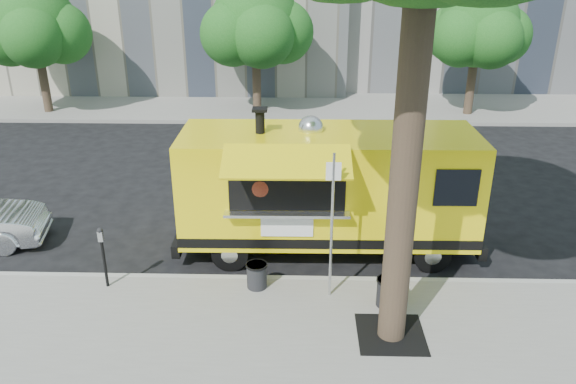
{
  "coord_description": "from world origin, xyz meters",
  "views": [
    {
      "loc": [
        0.97,
        -11.1,
        6.47
      ],
      "look_at": [
        0.68,
        0.0,
        1.72
      ],
      "focal_mm": 35.0,
      "sensor_mm": 36.0,
      "label": 1
    }
  ],
  "objects_px": {
    "trash_bin_left": "(257,275)",
    "trash_bin_right": "(388,291)",
    "far_tree_c": "(478,27)",
    "parking_meter": "(103,250)",
    "sign_post": "(332,218)",
    "far_tree_b": "(255,22)",
    "food_truck": "(326,188)",
    "far_tree_a": "(34,24)"
  },
  "relations": [
    {
      "from": "far_tree_a",
      "to": "trash_bin_left",
      "type": "bearing_deg",
      "value": -53.47
    },
    {
      "from": "far_tree_a",
      "to": "trash_bin_right",
      "type": "height_order",
      "value": "far_tree_a"
    },
    {
      "from": "far_tree_b",
      "to": "sign_post",
      "type": "xyz_separation_m",
      "value": [
        2.55,
        -14.25,
        -1.98
      ]
    },
    {
      "from": "trash_bin_left",
      "to": "trash_bin_right",
      "type": "height_order",
      "value": "trash_bin_right"
    },
    {
      "from": "sign_post",
      "to": "trash_bin_right",
      "type": "relative_size",
      "value": 5.25
    },
    {
      "from": "far_tree_c",
      "to": "sign_post",
      "type": "xyz_separation_m",
      "value": [
        -6.45,
        -13.95,
        -1.87
      ]
    },
    {
      "from": "far_tree_a",
      "to": "sign_post",
      "type": "distance_m",
      "value": 18.14
    },
    {
      "from": "far_tree_c",
      "to": "food_truck",
      "type": "bearing_deg",
      "value": -118.68
    },
    {
      "from": "food_truck",
      "to": "trash_bin_right",
      "type": "relative_size",
      "value": 12.03
    },
    {
      "from": "far_tree_b",
      "to": "sign_post",
      "type": "height_order",
      "value": "far_tree_b"
    },
    {
      "from": "far_tree_b",
      "to": "far_tree_a",
      "type": "bearing_deg",
      "value": -177.46
    },
    {
      "from": "far_tree_c",
      "to": "trash_bin_left",
      "type": "xyz_separation_m",
      "value": [
        -7.92,
        -13.7,
        -3.28
      ]
    },
    {
      "from": "far_tree_b",
      "to": "far_tree_c",
      "type": "bearing_deg",
      "value": -1.91
    },
    {
      "from": "sign_post",
      "to": "parking_meter",
      "type": "distance_m",
      "value": 4.64
    },
    {
      "from": "far_tree_a",
      "to": "far_tree_c",
      "type": "height_order",
      "value": "far_tree_a"
    },
    {
      "from": "far_tree_a",
      "to": "sign_post",
      "type": "height_order",
      "value": "far_tree_a"
    },
    {
      "from": "far_tree_c",
      "to": "trash_bin_left",
      "type": "height_order",
      "value": "far_tree_c"
    },
    {
      "from": "far_tree_b",
      "to": "far_tree_c",
      "type": "distance_m",
      "value": 9.01
    },
    {
      "from": "food_truck",
      "to": "sign_post",
      "type": "bearing_deg",
      "value": -90.06
    },
    {
      "from": "far_tree_a",
      "to": "sign_post",
      "type": "xyz_separation_m",
      "value": [
        11.55,
        -13.85,
        -1.93
      ]
    },
    {
      "from": "far_tree_a",
      "to": "far_tree_b",
      "type": "height_order",
      "value": "far_tree_b"
    },
    {
      "from": "far_tree_c",
      "to": "food_truck",
      "type": "xyz_separation_m",
      "value": [
        -6.47,
        -11.83,
        -2.13
      ]
    },
    {
      "from": "far_tree_b",
      "to": "far_tree_c",
      "type": "height_order",
      "value": "far_tree_b"
    },
    {
      "from": "sign_post",
      "to": "trash_bin_left",
      "type": "relative_size",
      "value": 5.65
    },
    {
      "from": "far_tree_c",
      "to": "trash_bin_left",
      "type": "bearing_deg",
      "value": -120.05
    },
    {
      "from": "food_truck",
      "to": "trash_bin_right",
      "type": "xyz_separation_m",
      "value": [
        1.13,
        -2.44,
        -1.13
      ]
    },
    {
      "from": "far_tree_b",
      "to": "trash_bin_left",
      "type": "bearing_deg",
      "value": -85.61
    },
    {
      "from": "far_tree_c",
      "to": "parking_meter",
      "type": "distance_m",
      "value": 17.82
    },
    {
      "from": "sign_post",
      "to": "parking_meter",
      "type": "bearing_deg",
      "value": 177.48
    },
    {
      "from": "trash_bin_left",
      "to": "sign_post",
      "type": "bearing_deg",
      "value": -9.63
    },
    {
      "from": "far_tree_c",
      "to": "far_tree_b",
      "type": "bearing_deg",
      "value": 178.09
    },
    {
      "from": "far_tree_b",
      "to": "food_truck",
      "type": "height_order",
      "value": "far_tree_b"
    },
    {
      "from": "parking_meter",
      "to": "trash_bin_left",
      "type": "relative_size",
      "value": 2.51
    },
    {
      "from": "sign_post",
      "to": "trash_bin_left",
      "type": "bearing_deg",
      "value": 170.37
    },
    {
      "from": "far_tree_b",
      "to": "trash_bin_left",
      "type": "xyz_separation_m",
      "value": [
        1.08,
        -14.0,
        -3.4
      ]
    },
    {
      "from": "far_tree_b",
      "to": "food_truck",
      "type": "bearing_deg",
      "value": -78.22
    },
    {
      "from": "sign_post",
      "to": "far_tree_c",
      "type": "bearing_deg",
      "value": 65.19
    },
    {
      "from": "trash_bin_left",
      "to": "far_tree_a",
      "type": "bearing_deg",
      "value": 126.53
    },
    {
      "from": "far_tree_a",
      "to": "far_tree_b",
      "type": "relative_size",
      "value": 0.97
    },
    {
      "from": "food_truck",
      "to": "trash_bin_left",
      "type": "relative_size",
      "value": 12.95
    },
    {
      "from": "trash_bin_left",
      "to": "trash_bin_right",
      "type": "xyz_separation_m",
      "value": [
        2.58,
        -0.57,
        0.02
      ]
    },
    {
      "from": "food_truck",
      "to": "trash_bin_right",
      "type": "height_order",
      "value": "food_truck"
    }
  ]
}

